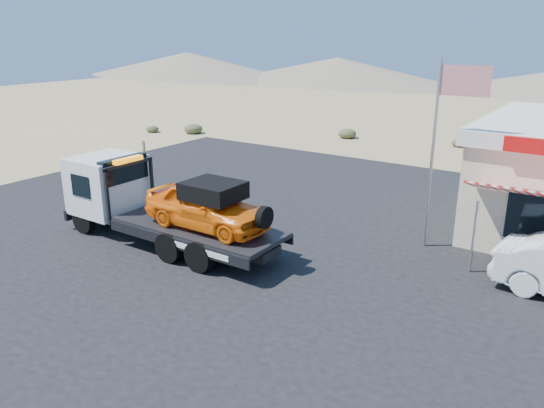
% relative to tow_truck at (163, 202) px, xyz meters
% --- Properties ---
extents(ground, '(120.00, 120.00, 0.00)m').
position_rel_tow_truck_xyz_m(ground, '(2.58, 0.14, -1.47)').
color(ground, '#9D8359').
rests_on(ground, ground).
extents(asphalt_lot, '(32.00, 24.00, 0.02)m').
position_rel_tow_truck_xyz_m(asphalt_lot, '(4.58, 3.14, -1.46)').
color(asphalt_lot, black).
rests_on(asphalt_lot, ground).
extents(tow_truck, '(8.14, 2.41, 2.72)m').
position_rel_tow_truck_xyz_m(tow_truck, '(0.00, 0.00, 0.00)').
color(tow_truck, black).
rests_on(tow_truck, asphalt_lot).
extents(flagpole, '(1.55, 0.10, 6.00)m').
position_rel_tow_truck_xyz_m(flagpole, '(7.52, 4.64, 2.30)').
color(flagpole, '#99999E').
rests_on(flagpole, asphalt_lot).
extents(desert_scrub, '(24.83, 32.45, 0.72)m').
position_rel_tow_truck_xyz_m(desert_scrub, '(-11.60, 9.00, -1.15)').
color(desert_scrub, '#3B4425').
rests_on(desert_scrub, ground).
extents(distant_hills, '(126.00, 48.00, 4.20)m').
position_rel_tow_truck_xyz_m(distant_hills, '(-7.19, 55.28, 0.42)').
color(distant_hills, '#726B59').
rests_on(distant_hills, ground).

